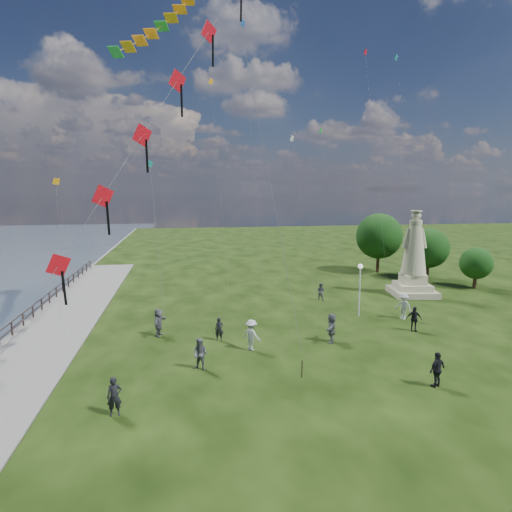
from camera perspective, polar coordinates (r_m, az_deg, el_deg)
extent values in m
cube|color=slate|center=(27.88, -28.01, -11.84)|extent=(5.00, 60.00, 0.10)
cylinder|color=black|center=(32.07, -29.78, -8.48)|extent=(0.11, 0.11, 1.00)
cylinder|color=black|center=(33.88, -28.62, -7.50)|extent=(0.11, 0.11, 1.00)
cylinder|color=black|center=(35.70, -27.59, -6.62)|extent=(0.11, 0.11, 1.00)
cylinder|color=black|center=(37.54, -26.67, -5.83)|extent=(0.11, 0.11, 1.00)
cylinder|color=black|center=(39.40, -25.83, -5.11)|extent=(0.11, 0.11, 1.00)
cylinder|color=black|center=(41.27, -25.07, -4.45)|extent=(0.11, 0.11, 1.00)
cylinder|color=black|center=(43.16, -24.38, -3.85)|extent=(0.11, 0.11, 1.00)
cylinder|color=black|center=(45.05, -23.74, -3.30)|extent=(0.11, 0.11, 1.00)
cylinder|color=black|center=(46.95, -23.16, -2.79)|extent=(0.11, 0.11, 1.00)
cylinder|color=black|center=(48.86, -22.62, -2.33)|extent=(0.11, 0.11, 1.00)
cylinder|color=black|center=(50.78, -22.13, -1.90)|extent=(0.11, 0.11, 1.00)
cylinder|color=black|center=(52.70, -21.67, -1.49)|extent=(0.11, 0.11, 1.00)
cylinder|color=black|center=(54.63, -21.24, -1.12)|extent=(0.11, 0.11, 1.00)
cube|color=#C4B894|center=(41.16, 20.08, -4.52)|extent=(4.26, 4.26, 0.53)
cube|color=#C4B894|center=(41.05, 20.12, -3.79)|extent=(3.25, 3.25, 0.53)
cube|color=#C4B894|center=(40.91, 20.17, -2.82)|extent=(2.23, 2.23, 0.89)
cylinder|color=#C4B894|center=(40.23, 20.56, 4.24)|extent=(1.22, 1.22, 0.35)
sphere|color=#C4B894|center=(40.20, 20.60, 5.03)|extent=(0.82, 0.82, 0.82)
cylinder|color=#C4B894|center=(40.18, 20.63, 5.63)|extent=(0.98, 0.98, 0.09)
cylinder|color=silver|center=(32.76, 13.63, -4.73)|extent=(0.11, 0.11, 3.71)
sphere|color=white|center=(32.36, 13.76, -1.34)|extent=(0.37, 0.37, 0.37)
cylinder|color=#382314|center=(48.38, 21.87, -1.74)|extent=(0.36, 0.36, 2.07)
sphere|color=#0F3811|center=(48.03, 22.03, 0.98)|extent=(4.14, 4.14, 4.14)
cylinder|color=#382314|center=(46.15, 27.15, -2.93)|extent=(0.36, 0.36, 1.51)
sphere|color=#0F3811|center=(45.86, 27.30, -0.86)|extent=(3.01, 3.01, 3.01)
cylinder|color=#382314|center=(50.79, 15.94, -0.68)|extent=(0.36, 0.36, 2.57)
sphere|color=#0F3811|center=(50.40, 16.08, 2.57)|extent=(5.14, 5.14, 5.14)
imported|color=black|center=(19.75, -18.36, -17.37)|extent=(0.66, 0.49, 1.68)
imported|color=#595960|center=(23.19, -7.45, -12.87)|extent=(0.98, 0.88, 1.72)
imported|color=silver|center=(25.64, -0.62, -10.48)|extent=(1.28, 1.27, 1.85)
imported|color=black|center=(22.91, 23.01, -13.77)|extent=(1.15, 0.88, 1.75)
imported|color=#595960|center=(28.68, -12.84, -8.61)|extent=(1.26, 1.84, 1.83)
imported|color=black|center=(27.33, -4.92, -9.69)|extent=(0.57, 0.40, 1.47)
imported|color=#595960|center=(37.19, 8.60, -4.69)|extent=(0.86, 0.83, 1.52)
imported|color=silver|center=(33.30, 19.06, -6.33)|extent=(1.21, 1.40, 1.93)
imported|color=black|center=(30.78, 20.31, -7.86)|extent=(1.10, 0.78, 1.69)
imported|color=#595960|center=(27.30, 10.03, -9.40)|extent=(1.35, 1.86, 1.84)
cube|color=red|center=(19.20, -24.84, -1.12)|extent=(0.87, 0.64, 1.03)
cube|color=black|center=(19.23, -24.21, -3.95)|extent=(0.10, 0.28, 1.48)
cube|color=red|center=(19.86, -19.74, 7.50)|extent=(0.87, 0.64, 1.03)
cube|color=black|center=(19.77, -19.13, 4.76)|extent=(0.10, 0.28, 1.48)
cube|color=red|center=(21.07, -14.93, 15.29)|extent=(0.87, 0.64, 1.03)
cube|color=black|center=(20.87, -14.35, 12.75)|extent=(0.10, 0.28, 1.48)
cube|color=red|center=(22.76, -10.45, 21.99)|extent=(0.87, 0.64, 1.03)
cube|color=black|center=(22.46, -9.89, 19.71)|extent=(0.10, 0.28, 1.48)
cube|color=red|center=(24.81, -6.30, 27.58)|extent=(0.87, 0.64, 1.03)
cube|color=black|center=(24.44, -5.77, 25.54)|extent=(0.10, 0.28, 1.48)
cube|color=black|center=(26.73, -2.00, 30.35)|extent=(0.10, 0.28, 1.48)
cylinder|color=black|center=(22.43, 6.14, -14.76)|extent=(0.06, 0.06, 0.90)
cube|color=orange|center=(23.94, -9.08, 30.57)|extent=(0.70, 0.68, 0.21)
cube|color=orange|center=(23.21, -10.12, 29.63)|extent=(0.69, 0.69, 0.23)
cube|color=orange|center=(22.50, -11.26, 28.68)|extent=(0.68, 0.69, 0.25)
cube|color=green|center=(21.83, -12.49, 27.74)|extent=(0.67, 0.69, 0.26)
cube|color=orange|center=(21.18, -13.81, 26.83)|extent=(0.65, 0.69, 0.28)
cube|color=orange|center=(20.57, -15.21, 25.97)|extent=(0.64, 0.68, 0.29)
cube|color=orange|center=(19.99, -16.67, 25.16)|extent=(0.62, 0.67, 0.30)
cube|color=green|center=(19.45, -18.20, 24.42)|extent=(0.60, 0.66, 0.31)
cube|color=#158182|center=(37.34, -13.96, 11.84)|extent=(0.51, 0.39, 0.57)
cylinder|color=#595959|center=(34.95, -13.09, 2.68)|extent=(1.02, 5.02, 11.47)
cube|color=silver|center=(41.96, 4.83, 15.33)|extent=(0.51, 0.39, 0.57)
cylinder|color=#595959|center=(39.48, 6.31, 5.46)|extent=(1.02, 5.02, 14.11)
cube|color=red|center=(47.92, 14.38, 24.83)|extent=(0.51, 0.39, 0.57)
cylinder|color=#595959|center=(43.99, 15.75, 11.17)|extent=(1.02, 5.02, 22.75)
cube|color=orange|center=(45.88, -6.05, 22.12)|extent=(0.51, 0.39, 0.57)
cylinder|color=#595959|center=(42.21, -4.91, 9.65)|extent=(1.02, 5.02, 19.91)
cube|color=green|center=(48.50, 8.61, 16.20)|extent=(0.51, 0.39, 0.57)
cylinder|color=#595959|center=(45.91, 9.96, 6.81)|extent=(1.02, 5.02, 15.63)
cube|color=orange|center=(36.53, -25.09, 8.99)|extent=(0.51, 0.39, 0.57)
cylinder|color=#595959|center=(34.27, -24.83, 0.70)|extent=(1.02, 5.01, 9.97)
cube|color=#1C52B0|center=(45.17, -1.75, 28.59)|extent=(0.51, 0.39, 0.57)
cylinder|color=#595959|center=(40.24, -0.44, 13.06)|extent=(1.02, 5.02, 24.61)
cube|color=#158182|center=(45.69, 18.21, 23.84)|extent=(0.51, 0.39, 0.57)
cylinder|color=#595959|center=(42.11, 19.71, 10.24)|extent=(1.02, 5.02, 21.49)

